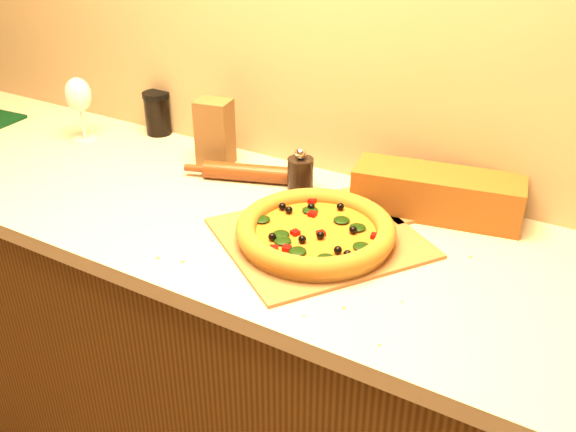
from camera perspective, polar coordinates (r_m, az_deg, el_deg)
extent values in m
plane|color=#9E8460|center=(1.64, 4.25, 18.44)|extent=(4.00, 0.00, 4.00)
cube|color=#40260D|center=(1.80, -1.65, -13.50)|extent=(2.80, 0.65, 0.86)
cube|color=#C4B999|center=(1.54, -1.89, -1.02)|extent=(2.84, 0.68, 0.04)
cube|color=brown|center=(1.45, 2.83, -1.93)|extent=(0.55, 0.56, 0.01)
cube|color=brown|center=(1.58, 11.63, 0.26)|extent=(0.15, 0.17, 0.01)
cylinder|color=#A8732A|center=(1.43, 2.47, -1.85)|extent=(0.34, 0.34, 0.02)
cylinder|color=orange|center=(1.42, 2.48, -1.42)|extent=(0.28, 0.28, 0.01)
torus|color=brown|center=(1.42, 2.48, -1.16)|extent=(0.35, 0.35, 0.04)
ellipsoid|color=black|center=(1.42, 4.95, -1.12)|extent=(0.04, 0.04, 0.01)
sphere|color=black|center=(1.42, 0.59, -0.89)|extent=(0.02, 0.02, 0.02)
cube|color=#870504|center=(1.37, 2.21, -2.28)|extent=(0.02, 0.02, 0.01)
cylinder|color=black|center=(1.63, 1.11, 3.58)|extent=(0.07, 0.07, 0.09)
sphere|color=silver|center=(1.61, 1.13, 5.60)|extent=(0.03, 0.03, 0.03)
cylinder|color=#52260E|center=(1.71, -3.64, 3.87)|extent=(0.24, 0.12, 0.05)
cylinder|color=#52260E|center=(1.68, 1.19, 3.47)|extent=(0.06, 0.04, 0.02)
cylinder|color=#52260E|center=(1.75, -8.29, 4.22)|extent=(0.06, 0.04, 0.02)
cube|color=brown|center=(1.57, 13.10, 1.94)|extent=(0.41, 0.20, 0.11)
cylinder|color=silver|center=(2.08, -17.58, 6.55)|extent=(0.07, 0.07, 0.00)
cylinder|color=silver|center=(2.06, -17.76, 7.73)|extent=(0.01, 0.01, 0.09)
ellipsoid|color=silver|center=(2.03, -18.17, 10.21)|extent=(0.08, 0.08, 0.10)
cube|color=brown|center=(1.79, -6.52, 7.36)|extent=(0.11, 0.09, 0.19)
cylinder|color=black|center=(2.05, -11.50, 8.75)|extent=(0.08, 0.08, 0.12)
cylinder|color=black|center=(2.03, -11.68, 10.51)|extent=(0.08, 0.08, 0.01)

